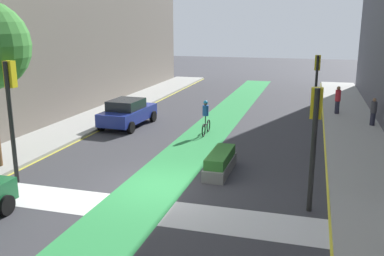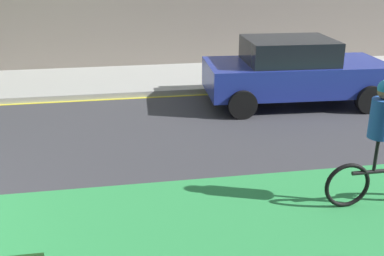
% 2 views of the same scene
% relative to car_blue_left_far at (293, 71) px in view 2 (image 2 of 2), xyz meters
% --- Properties ---
extents(car_blue_left_far, '(2.19, 4.28, 1.57)m').
position_rel_car_blue_left_far_xyz_m(car_blue_left_far, '(0.00, 0.00, 0.00)').
color(car_blue_left_far, navy).
rests_on(car_blue_left_far, ground_plane).
extents(cyclist_in_lane, '(0.32, 1.73, 1.86)m').
position_rel_car_blue_left_far_xyz_m(cyclist_in_lane, '(4.77, -0.61, 0.17)').
color(cyclist_in_lane, black).
rests_on(cyclist_in_lane, ground_plane).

